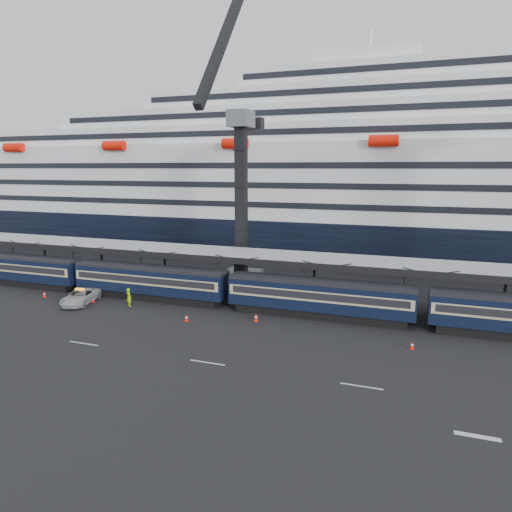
# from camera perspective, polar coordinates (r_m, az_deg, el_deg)

# --- Properties ---
(ground) EXTENTS (260.00, 260.00, 0.00)m
(ground) POSITION_cam_1_polar(r_m,az_deg,el_deg) (37.83, 16.87, -13.19)
(ground) COLOR black
(ground) RESTS_ON ground
(train) EXTENTS (133.05, 3.00, 4.05)m
(train) POSITION_cam_1_polar(r_m,az_deg,el_deg) (46.81, 11.93, -5.36)
(train) COLOR black
(train) RESTS_ON ground
(canopy) EXTENTS (130.00, 6.25, 5.53)m
(canopy) POSITION_cam_1_polar(r_m,az_deg,el_deg) (49.64, 18.01, -1.10)
(canopy) COLOR #999CA1
(canopy) RESTS_ON ground
(cruise_ship) EXTENTS (214.09, 28.84, 34.00)m
(cruise_ship) POSITION_cam_1_polar(r_m,az_deg,el_deg) (80.69, 18.23, 8.45)
(cruise_ship) COLOR black
(cruise_ship) RESTS_ON ground
(crane_dark_near) EXTENTS (4.50, 17.75, 35.08)m
(crane_dark_near) POSITION_cam_1_polar(r_m,az_deg,el_deg) (57.26, -2.01, 7.73)
(crane_dark_near) COLOR #52535A
(crane_dark_near) RESTS_ON ground
(pickup_truck) EXTENTS (3.90, 6.23, 1.61)m
(pickup_truck) POSITION_cam_1_polar(r_m,az_deg,el_deg) (55.56, -21.11, -4.76)
(pickup_truck) COLOR #A3A5AA
(pickup_truck) RESTS_ON ground
(worker) EXTENTS (0.90, 0.79, 2.06)m
(worker) POSITION_cam_1_polar(r_m,az_deg,el_deg) (52.75, -15.59, -4.98)
(worker) COLOR #A3DA0B
(worker) RESTS_ON ground
(traffic_cone_a) EXTENTS (0.37, 0.37, 0.74)m
(traffic_cone_a) POSITION_cam_1_polar(r_m,az_deg,el_deg) (60.01, -24.94, -4.35)
(traffic_cone_a) COLOR #FF1908
(traffic_cone_a) RESTS_ON ground
(traffic_cone_b) EXTENTS (0.34, 0.34, 0.69)m
(traffic_cone_b) POSITION_cam_1_polar(r_m,az_deg,el_deg) (55.69, -19.68, -5.12)
(traffic_cone_b) COLOR #FF1908
(traffic_cone_b) RESTS_ON ground
(traffic_cone_c) EXTENTS (0.37, 0.37, 0.74)m
(traffic_cone_c) POSITION_cam_1_polar(r_m,az_deg,el_deg) (46.72, -8.68, -7.63)
(traffic_cone_c) COLOR #FF1908
(traffic_cone_c) RESTS_ON ground
(traffic_cone_d) EXTENTS (0.42, 0.42, 0.85)m
(traffic_cone_d) POSITION_cam_1_polar(r_m,az_deg,el_deg) (46.19, -0.01, -7.65)
(traffic_cone_d) COLOR #FF1908
(traffic_cone_d) RESTS_ON ground
(traffic_cone_e) EXTENTS (0.36, 0.36, 0.71)m
(traffic_cone_e) POSITION_cam_1_polar(r_m,az_deg,el_deg) (41.67, 18.93, -10.49)
(traffic_cone_e) COLOR #FF1908
(traffic_cone_e) RESTS_ON ground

